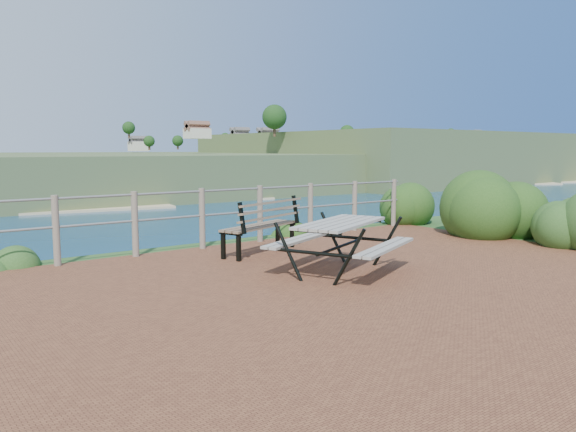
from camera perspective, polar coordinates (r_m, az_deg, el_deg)
name	(u,v)px	position (r m, az deg, el deg)	size (l,w,h in m)	color
ground	(339,290)	(6.71, 5.18, -7.49)	(10.00, 7.00, 0.12)	brown
safety_railing	(202,215)	(9.33, -8.72, 0.07)	(9.40, 0.10, 1.00)	#6B5B4C
distant_bay	(323,156)	(272.98, 3.59, 6.14)	(290.00, 232.36, 24.00)	#425A2D
picnic_table	(340,241)	(7.47, 5.33, -2.59)	(1.75, 1.31, 0.68)	gray
park_bench	(259,218)	(8.85, -2.92, -0.18)	(1.59, 0.89, 0.88)	brown
shrub_right_front	(483,235)	(11.55, 19.24, -1.81)	(1.56, 1.56, 2.20)	#1B4114
shrub_right_edge	(397,223)	(12.79, 11.01, -0.75)	(1.25, 1.25, 1.78)	#1B4114
shrub_lip_west	(6,267)	(8.90, -26.69, -4.64)	(0.71, 0.71, 0.43)	#274C1C
shrub_lip_east	(284,236)	(10.81, -0.37, -2.00)	(0.69, 0.69, 0.40)	#1B4114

